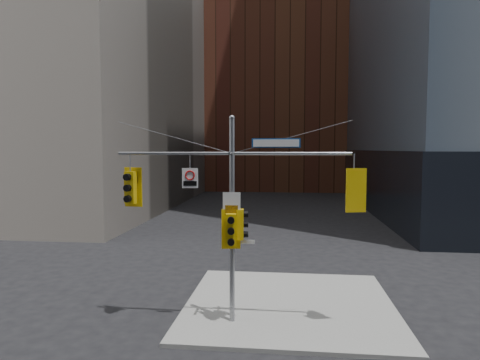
% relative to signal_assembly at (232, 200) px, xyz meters
% --- Properties ---
extents(ground, '(160.00, 160.00, 0.00)m').
position_rel_signal_assembly_xyz_m(ground, '(0.00, -1.99, -4.42)').
color(ground, black).
rests_on(ground, ground).
extents(sidewalk_corner, '(8.00, 8.00, 0.15)m').
position_rel_signal_assembly_xyz_m(sidewalk_corner, '(2.00, 2.01, -4.34)').
color(sidewalk_corner, gray).
rests_on(sidewalk_corner, ground).
extents(brick_midrise, '(26.00, 20.00, 28.00)m').
position_rel_signal_assembly_xyz_m(brick_midrise, '(0.00, 56.01, 9.58)').
color(brick_midrise, brown).
rests_on(brick_midrise, ground).
extents(signal_assembly, '(8.00, 0.80, 7.30)m').
position_rel_signal_assembly_xyz_m(signal_assembly, '(0.00, 0.00, 0.00)').
color(signal_assembly, gray).
rests_on(signal_assembly, ground).
extents(traffic_light_west_arm, '(0.67, 0.59, 1.41)m').
position_rel_signal_assembly_xyz_m(traffic_light_west_arm, '(-3.60, 0.01, 0.38)').
color(traffic_light_west_arm, '#DCB20B').
rests_on(traffic_light_west_arm, ground).
extents(traffic_light_east_arm, '(0.68, 0.63, 1.45)m').
position_rel_signal_assembly_xyz_m(traffic_light_east_arm, '(4.07, 0.00, 0.38)').
color(traffic_light_east_arm, '#DCB20B').
rests_on(traffic_light_east_arm, ground).
extents(traffic_light_pole_side, '(0.42, 0.36, 1.05)m').
position_rel_signal_assembly_xyz_m(traffic_light_pole_side, '(0.32, 0.01, -0.85)').
color(traffic_light_pole_side, '#DCB20B').
rests_on(traffic_light_pole_side, ground).
extents(traffic_light_pole_front, '(0.65, 0.56, 1.37)m').
position_rel_signal_assembly_xyz_m(traffic_light_pole_front, '(-0.00, -0.27, -1.00)').
color(traffic_light_pole_front, '#DCB20B').
rests_on(traffic_light_pole_front, ground).
extents(street_sign_blade, '(1.64, 0.08, 0.32)m').
position_rel_signal_assembly_xyz_m(street_sign_blade, '(1.49, 0.00, 1.93)').
color(street_sign_blade, navy).
rests_on(street_sign_blade, ground).
extents(regulatory_sign_arm, '(0.55, 0.10, 0.69)m').
position_rel_signal_assembly_xyz_m(regulatory_sign_arm, '(-1.46, -0.02, 0.75)').
color(regulatory_sign_arm, silver).
rests_on(regulatory_sign_arm, ground).
extents(regulatory_sign_pole, '(0.61, 0.05, 0.79)m').
position_rel_signal_assembly_xyz_m(regulatory_sign_pole, '(0.00, -0.11, -0.15)').
color(regulatory_sign_pole, silver).
rests_on(regulatory_sign_pole, ground).
extents(street_blade_ew, '(0.67, 0.07, 0.13)m').
position_rel_signal_assembly_xyz_m(street_blade_ew, '(0.45, 0.01, -1.45)').
color(street_blade_ew, silver).
rests_on(street_blade_ew, ground).
extents(street_blade_ns, '(0.11, 0.78, 0.16)m').
position_rel_signal_assembly_xyz_m(street_blade_ns, '(0.00, 0.46, -1.59)').
color(street_blade_ns, '#145926').
rests_on(street_blade_ns, ground).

